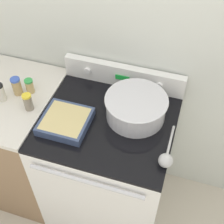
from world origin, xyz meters
TOP-DOWN VIEW (x-y plane):
  - kitchen_wall at (0.00, 0.73)m, footprint 8.00×0.05m
  - stove_range at (0.00, 0.35)m, footprint 0.77×0.73m
  - control_panel at (0.00, 0.67)m, footprint 0.77×0.07m
  - side_counter at (-0.68, 0.35)m, footprint 0.58×0.70m
  - mixing_bowl at (0.14, 0.43)m, footprint 0.36×0.36m
  - casserole_dish at (-0.22, 0.25)m, footprint 0.27×0.26m
  - ladle at (0.37, 0.17)m, footprint 0.07×0.30m
  - spice_jar_yellow_cap at (-0.46, 0.29)m, footprint 0.05×0.05m
  - spice_jar_green_cap at (-0.53, 0.42)m, footprint 0.05×0.05m
  - spice_jar_blue_cap at (-0.59, 0.39)m, footprint 0.06×0.06m
  - spice_jar_black_cap at (-0.66, 0.31)m, footprint 0.05×0.05m

SIDE VIEW (x-z plane):
  - stove_range at x=0.00m, z-range 0.00..0.93m
  - side_counter at x=-0.68m, z-range 0.00..0.94m
  - casserole_dish at x=-0.22m, z-range 0.94..0.99m
  - ladle at x=0.37m, z-range 0.93..1.00m
  - spice_jar_green_cap at x=-0.53m, z-range 0.94..1.04m
  - spice_jar_yellow_cap at x=-0.46m, z-range 0.94..1.05m
  - spice_jar_blue_cap at x=-0.59m, z-range 0.94..1.06m
  - spice_jar_black_cap at x=-0.66m, z-range 0.94..1.06m
  - control_panel at x=0.00m, z-range 0.93..1.08m
  - mixing_bowl at x=0.14m, z-range 0.94..1.08m
  - kitchen_wall at x=0.00m, z-range 0.00..2.50m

